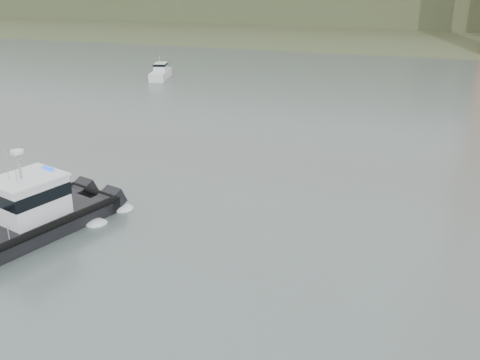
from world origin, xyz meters
name	(u,v)px	position (x,y,z in m)	size (l,w,h in m)	color
ground	(204,284)	(0.00, 0.00, 0.00)	(400.00, 400.00, 0.00)	#46534D
patrol_boat	(26,213)	(-10.37, 1.55, 1.18)	(6.15, 10.29, 4.70)	black
motorboat	(160,73)	(-23.10, 42.32, 0.75)	(3.09, 5.71, 2.99)	silver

